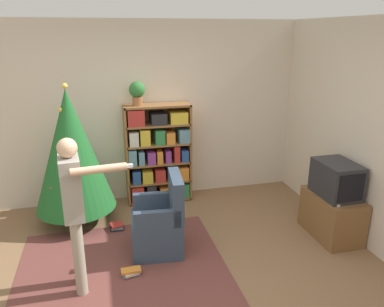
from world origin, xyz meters
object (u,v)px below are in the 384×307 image
Objects in this scene: bookshelf at (158,155)px; christmas_tree at (72,151)px; armchair at (160,225)px; television at (336,179)px; standing_person at (74,204)px; potted_plant at (137,92)px.

bookshelf is 0.79× the size of christmas_tree.
television is at bearing 89.93° from armchair.
standing_person is (0.09, -1.42, -0.08)m from christmas_tree.
television reaches higher than armchair.
standing_person is (-1.07, -1.84, 0.20)m from bookshelf.
potted_plant is (-0.26, 0.01, 0.93)m from bookshelf.
christmas_tree reaches higher than bookshelf.
christmas_tree is at bearing -160.36° from bookshelf.
bookshelf is 0.96m from potted_plant.
bookshelf is 1.58× the size of armchair.
christmas_tree is 1.43m from standing_person.
bookshelf is at bearing 144.21° from standing_person.
potted_plant is at bearing -172.62° from armchair.
television is at bearing -20.45° from christmas_tree.
television is at bearing -39.33° from bookshelf.
potted_plant is at bearing 150.73° from standing_person.
standing_person reaches higher than bookshelf.
potted_plant is at bearing 144.05° from television.
standing_person is (-2.97, -0.28, 0.16)m from television.
christmas_tree is 1.19m from potted_plant.
armchair is (0.96, -0.95, -0.67)m from christmas_tree.
bookshelf is at bearing 176.53° from armchair.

